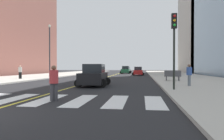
% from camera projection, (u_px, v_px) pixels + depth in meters
% --- Properties ---
extents(sidewalk_kerb_east, '(10.00, 120.00, 0.15)m').
position_uv_depth(sidewalk_kerb_east, '(198.00, 81.00, 25.30)').
color(sidewalk_kerb_east, '#B2ADA3').
rests_on(sidewalk_kerb_east, ground).
extents(sidewalk_kerb_west, '(10.00, 120.00, 0.15)m').
position_uv_depth(sidewalk_kerb_west, '(6.00, 79.00, 28.63)').
color(sidewalk_kerb_west, '#B2ADA3').
rests_on(sidewalk_kerb_west, ground).
extents(crosswalk_paint, '(13.50, 4.00, 0.01)m').
position_uv_depth(crosswalk_paint, '(30.00, 99.00, 11.12)').
color(crosswalk_paint, silver).
rests_on(crosswalk_paint, ground).
extents(lane_divider_paint, '(0.16, 80.00, 0.01)m').
position_uv_depth(lane_divider_paint, '(115.00, 75.00, 46.77)').
color(lane_divider_paint, yellow).
rests_on(lane_divider_paint, ground).
extents(parking_garage_concrete, '(18.00, 24.00, 30.28)m').
position_uv_depth(parking_garage_concrete, '(216.00, 21.00, 63.43)').
color(parking_garage_concrete, '#B2ADA3').
rests_on(parking_garage_concrete, ground).
extents(car_black_nearest, '(2.78, 4.35, 1.92)m').
position_uv_depth(car_black_nearest, '(94.00, 76.00, 18.82)').
color(car_black_nearest, black).
rests_on(car_black_nearest, ground).
extents(car_green_second, '(2.77, 4.34, 1.91)m').
position_uv_depth(car_green_second, '(126.00, 70.00, 54.52)').
color(car_green_second, '#236B42').
rests_on(car_green_second, ground).
extents(car_red_third, '(2.44, 3.88, 1.72)m').
position_uv_depth(car_red_third, '(138.00, 71.00, 43.24)').
color(car_red_third, red).
rests_on(car_red_third, ground).
extents(car_blue_fourth, '(2.93, 4.60, 2.02)m').
position_uv_depth(car_blue_fourth, '(93.00, 70.00, 48.24)').
color(car_blue_fourth, '#2D479E').
rests_on(car_blue_fourth, ground).
extents(car_gray_fifth, '(2.74, 4.38, 1.96)m').
position_uv_depth(car_gray_fifth, '(99.00, 70.00, 55.64)').
color(car_gray_fifth, slate).
rests_on(car_gray_fifth, ground).
extents(car_silver_sixth, '(2.47, 3.85, 1.69)m').
position_uv_depth(car_silver_sixth, '(127.00, 70.00, 62.51)').
color(car_silver_sixth, '#B7B7BC').
rests_on(car_silver_sixth, ground).
extents(traffic_light_near_corner, '(0.36, 0.41, 5.11)m').
position_uv_depth(traffic_light_near_corner, '(174.00, 36.00, 14.51)').
color(traffic_light_near_corner, black).
rests_on(traffic_light_near_corner, sidewalk_kerb_east).
extents(park_bench, '(1.83, 0.66, 1.12)m').
position_uv_depth(park_bench, '(173.00, 76.00, 24.20)').
color(park_bench, '#47474C').
rests_on(park_bench, sidewalk_kerb_east).
extents(pedestrian_crossing, '(0.43, 0.43, 1.74)m').
position_uv_depth(pedestrian_crossing, '(54.00, 81.00, 10.57)').
color(pedestrian_crossing, '#38383D').
rests_on(pedestrian_crossing, ground).
extents(pedestrian_waiting_east, '(0.43, 0.43, 1.74)m').
position_uv_depth(pedestrian_waiting_east, '(189.00, 74.00, 17.40)').
color(pedestrian_waiting_east, slate).
rests_on(pedestrian_waiting_east, sidewalk_kerb_east).
extents(pedestrian_walking_west, '(0.43, 0.43, 1.72)m').
position_uv_depth(pedestrian_walking_west, '(20.00, 71.00, 28.01)').
color(pedestrian_walking_west, black).
rests_on(pedestrian_walking_west, sidewalk_kerb_west).
extents(street_lamp, '(0.44, 0.44, 8.11)m').
position_uv_depth(street_lamp, '(50.00, 46.00, 33.65)').
color(street_lamp, '#38383D').
rests_on(street_lamp, sidewalk_kerb_west).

